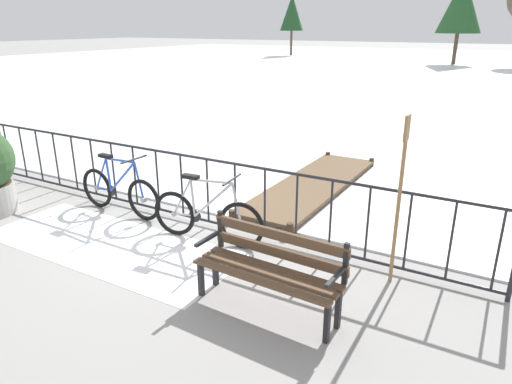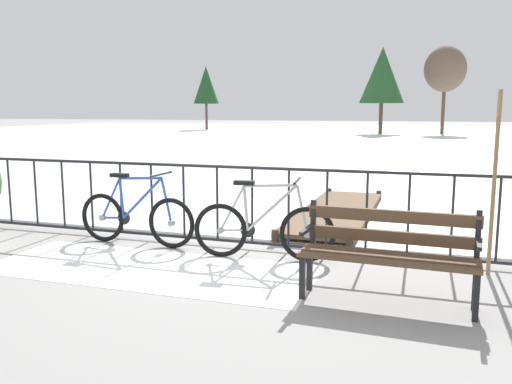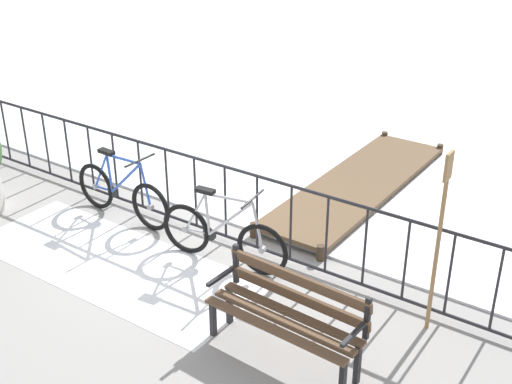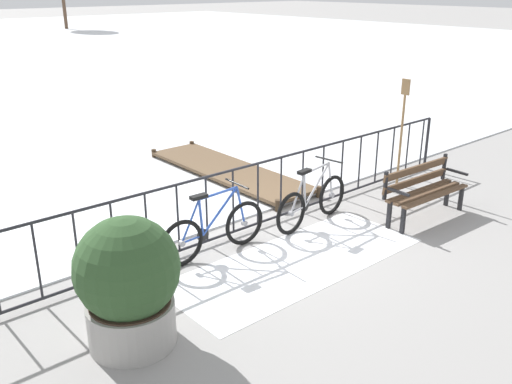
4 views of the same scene
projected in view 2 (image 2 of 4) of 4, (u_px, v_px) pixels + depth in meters
name	position (u px, v px, depth m)	size (l,w,h in m)	color
ground_plane	(218.00, 246.00, 6.98)	(160.00, 160.00, 0.00)	gray
frozen_pond	(387.00, 138.00, 33.64)	(80.00, 56.00, 0.03)	white
snow_patch	(150.00, 269.00, 5.96)	(3.74, 1.45, 0.01)	white
railing_fence	(217.00, 204.00, 6.89)	(9.06, 0.06, 1.07)	#232328
bicycle_near_railing	(136.00, 217.00, 6.98)	(1.71, 0.52, 0.97)	black
bicycle_second	(263.00, 229.00, 6.30)	(1.70, 0.52, 0.97)	black
park_bench	(389.00, 248.00, 4.90)	(1.62, 0.55, 0.89)	brown
oar_upright	(495.00, 171.00, 5.59)	(0.04, 0.16, 1.98)	#937047
wooden_dock	(337.00, 211.00, 8.72)	(1.10, 4.03, 0.20)	brown
tree_west_mid	(382.00, 75.00, 38.43)	(3.23, 3.23, 6.28)	brown
tree_centre	(206.00, 85.00, 46.82)	(2.24, 2.24, 5.58)	brown
tree_east_mid	(445.00, 69.00, 38.15)	(2.97, 2.97, 6.32)	brown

